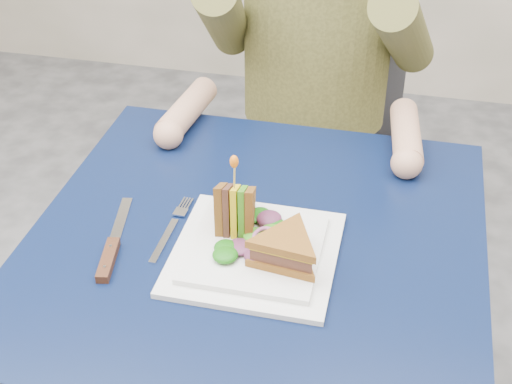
% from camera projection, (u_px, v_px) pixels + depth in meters
% --- Properties ---
extents(table, '(0.75, 0.75, 0.73)m').
position_uv_depth(table, '(256.00, 271.00, 1.23)').
color(table, black).
rests_on(table, ground).
extents(chair, '(0.42, 0.40, 0.93)m').
position_uv_depth(chair, '(318.00, 122.00, 1.87)').
color(chair, '#47474C').
rests_on(chair, ground).
extents(plate, '(0.26, 0.26, 0.02)m').
position_uv_depth(plate, '(255.00, 252.00, 1.14)').
color(plate, white).
rests_on(plate, table).
extents(sandwich_flat, '(0.14, 0.14, 0.05)m').
position_uv_depth(sandwich_flat, '(286.00, 249.00, 1.09)').
color(sandwich_flat, brown).
rests_on(sandwich_flat, plate).
extents(sandwich_upright, '(0.09, 0.14, 0.14)m').
position_uv_depth(sandwich_upright, '(235.00, 209.00, 1.16)').
color(sandwich_upright, brown).
rests_on(sandwich_upright, plate).
extents(fork, '(0.02, 0.18, 0.01)m').
position_uv_depth(fork, '(170.00, 230.00, 1.19)').
color(fork, silver).
rests_on(fork, table).
extents(knife, '(0.06, 0.22, 0.02)m').
position_uv_depth(knife, '(111.00, 252.00, 1.14)').
color(knife, silver).
rests_on(knife, table).
extents(toothpick, '(0.01, 0.01, 0.06)m').
position_uv_depth(toothpick, '(234.00, 177.00, 1.12)').
color(toothpick, tan).
rests_on(toothpick, sandwich_upright).
extents(toothpick_frill, '(0.01, 0.01, 0.02)m').
position_uv_depth(toothpick_frill, '(234.00, 162.00, 1.10)').
color(toothpick_frill, orange).
rests_on(toothpick_frill, sandwich_upright).
extents(lettuce_spill, '(0.15, 0.13, 0.02)m').
position_uv_depth(lettuce_spill, '(260.00, 238.00, 1.13)').
color(lettuce_spill, '#337A14').
rests_on(lettuce_spill, plate).
extents(onion_ring, '(0.04, 0.04, 0.02)m').
position_uv_depth(onion_ring, '(265.00, 238.00, 1.12)').
color(onion_ring, '#9E4C7A').
rests_on(onion_ring, plate).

